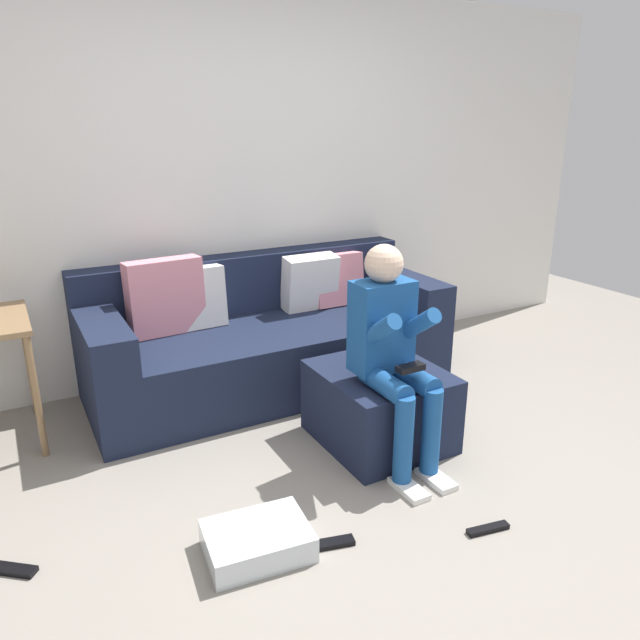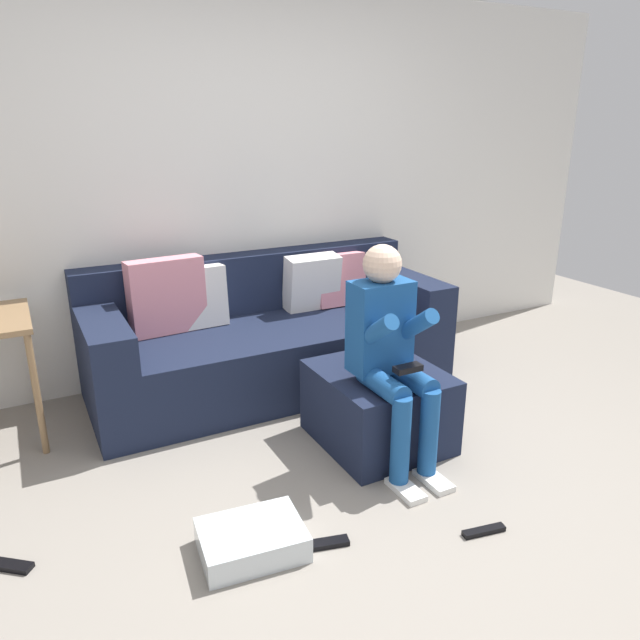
# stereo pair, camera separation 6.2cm
# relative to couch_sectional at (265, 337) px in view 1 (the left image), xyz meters

# --- Properties ---
(ground_plane) EXTENTS (8.18, 8.18, 0.00)m
(ground_plane) POSITION_rel_couch_sectional_xyz_m (-0.00, -1.57, -0.33)
(ground_plane) COLOR gray
(wall_back) EXTENTS (6.29, 0.10, 2.53)m
(wall_back) POSITION_rel_couch_sectional_xyz_m (-0.00, 0.44, 0.94)
(wall_back) COLOR silver
(wall_back) RESTS_ON ground_plane
(couch_sectional) EXTENTS (2.32, 0.91, 0.90)m
(couch_sectional) POSITION_rel_couch_sectional_xyz_m (0.00, 0.00, 0.00)
(couch_sectional) COLOR #192138
(couch_sectional) RESTS_ON ground_plane
(ottoman) EXTENTS (0.62, 0.68, 0.42)m
(ottoman) POSITION_rel_couch_sectional_xyz_m (0.24, -1.00, -0.12)
(ottoman) COLOR #192138
(ottoman) RESTS_ON ground_plane
(person_seated) EXTENTS (0.30, 0.60, 1.13)m
(person_seated) POSITION_rel_couch_sectional_xyz_m (0.17, -1.18, 0.31)
(person_seated) COLOR #194C8C
(person_seated) RESTS_ON ground_plane
(storage_bin) EXTENTS (0.45, 0.35, 0.11)m
(storage_bin) POSITION_rel_couch_sectional_xyz_m (-0.71, -1.52, -0.27)
(storage_bin) COLOR silver
(storage_bin) RESTS_ON ground_plane
(remote_near_ottoman) EXTENTS (0.20, 0.07, 0.02)m
(remote_near_ottoman) POSITION_rel_couch_sectional_xyz_m (0.22, -1.88, -0.32)
(remote_near_ottoman) COLOR black
(remote_near_ottoman) RESTS_ON ground_plane
(remote_by_storage_bin) EXTENTS (0.17, 0.09, 0.02)m
(remote_by_storage_bin) POSITION_rel_couch_sectional_xyz_m (-0.41, -1.63, -0.32)
(remote_by_storage_bin) COLOR black
(remote_by_storage_bin) RESTS_ON ground_plane
(remote_under_side_table) EXTENTS (0.17, 0.15, 0.02)m
(remote_under_side_table) POSITION_rel_couch_sectional_xyz_m (-1.60, -1.16, -0.32)
(remote_under_side_table) COLOR black
(remote_under_side_table) RESTS_ON ground_plane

